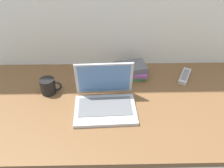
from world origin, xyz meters
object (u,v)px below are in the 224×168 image
(book_stack, at_px, (131,70))
(remote_control_near, at_px, (185,76))
(laptop, at_px, (105,99))
(coffee_mug, at_px, (48,86))

(book_stack, bearing_deg, remote_control_near, -5.11)
(remote_control_near, bearing_deg, book_stack, 174.89)
(book_stack, bearing_deg, laptop, -120.14)
(laptop, height_order, coffee_mug, laptop)
(laptop, height_order, book_stack, laptop)
(laptop, relative_size, coffee_mug, 2.68)
(coffee_mug, relative_size, remote_control_near, 0.73)
(remote_control_near, height_order, book_stack, book_stack)
(book_stack, bearing_deg, coffee_mug, -161.59)
(coffee_mug, distance_m, book_stack, 0.49)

